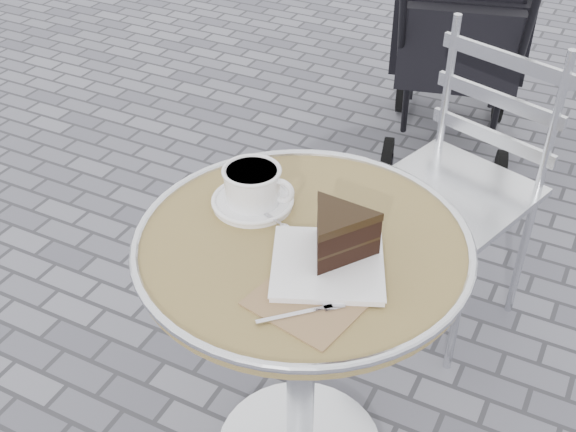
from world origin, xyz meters
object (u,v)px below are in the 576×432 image
at_px(cake_plate_set, 336,241).
at_px(baby_stroller, 460,35).
at_px(bistro_chair, 476,152).
at_px(cappuccino_set, 253,189).
at_px(cafe_table, 302,298).

height_order(cake_plate_set, baby_stroller, baby_stroller).
bearing_deg(cake_plate_set, bistro_chair, 59.84).
xyz_separation_m(cake_plate_set, baby_stroller, (-0.24, 1.81, -0.29)).
xyz_separation_m(cappuccino_set, bistro_chair, (0.33, 0.72, -0.21)).
bearing_deg(cafe_table, cappuccino_set, 156.92).
height_order(bistro_chair, baby_stroller, baby_stroller).
bearing_deg(cake_plate_set, cappuccino_set, 133.97).
height_order(cappuccino_set, bistro_chair, bistro_chair).
distance_m(cappuccino_set, bistro_chair, 0.82).
distance_m(cake_plate_set, bistro_chair, 0.86).
bearing_deg(bistro_chair, cafe_table, -84.99).
bearing_deg(cake_plate_set, baby_stroller, 73.62).
relative_size(cappuccino_set, cake_plate_set, 0.55).
relative_size(cafe_table, bistro_chair, 0.81).
distance_m(cake_plate_set, baby_stroller, 1.85).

